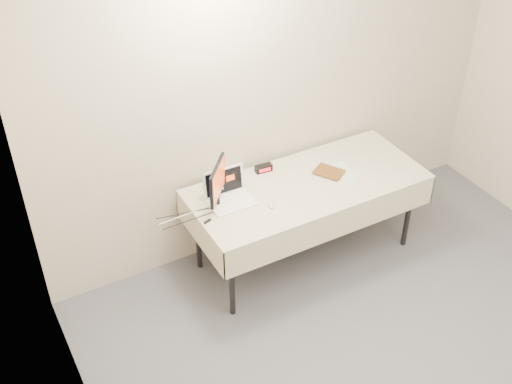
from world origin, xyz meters
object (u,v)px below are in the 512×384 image
table (307,190)px  monitor (218,183)px  book (325,167)px  laptop (228,194)px

table → monitor: (-0.73, 0.07, 0.27)m
monitor → book: size_ratio=1.65×
book → monitor: bearing=143.5°
table → laptop: laptop is taller
laptop → book: bearing=-7.7°
laptop → monitor: monitor is taller
table → monitor: monitor is taller
laptop → book: 0.79m
table → book: (0.15, -0.01, 0.17)m
table → book: book is taller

